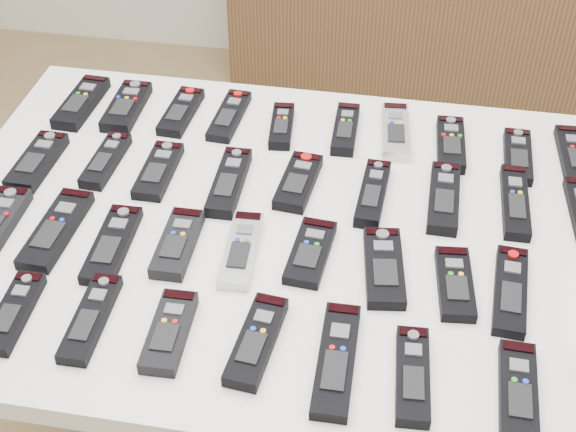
% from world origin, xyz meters
% --- Properties ---
extents(table, '(1.25, 0.88, 0.78)m').
position_xyz_m(table, '(0.02, 0.06, 0.72)').
color(table, white).
rests_on(table, ground).
extents(remote_0, '(0.06, 0.18, 0.02)m').
position_xyz_m(remote_0, '(-0.48, 0.35, 0.79)').
color(remote_0, black).
rests_on(remote_0, table).
extents(remote_1, '(0.06, 0.17, 0.02)m').
position_xyz_m(remote_1, '(-0.38, 0.36, 0.79)').
color(remote_1, black).
rests_on(remote_1, table).
extents(remote_2, '(0.06, 0.16, 0.02)m').
position_xyz_m(remote_2, '(-0.26, 0.36, 0.79)').
color(remote_2, black).
rests_on(remote_2, table).
extents(remote_3, '(0.06, 0.17, 0.02)m').
position_xyz_m(remote_3, '(-0.16, 0.36, 0.79)').
color(remote_3, black).
rests_on(remote_3, table).
extents(remote_4, '(0.06, 0.14, 0.02)m').
position_xyz_m(remote_4, '(-0.05, 0.34, 0.79)').
color(remote_4, black).
rests_on(remote_4, table).
extents(remote_5, '(0.05, 0.16, 0.02)m').
position_xyz_m(remote_5, '(0.08, 0.35, 0.79)').
color(remote_5, black).
rests_on(remote_5, table).
extents(remote_6, '(0.07, 0.18, 0.02)m').
position_xyz_m(remote_6, '(0.18, 0.36, 0.79)').
color(remote_6, '#B7B7BC').
rests_on(remote_6, table).
extents(remote_7, '(0.06, 0.17, 0.02)m').
position_xyz_m(remote_7, '(0.29, 0.34, 0.79)').
color(remote_7, black).
rests_on(remote_7, table).
extents(remote_8, '(0.05, 0.16, 0.02)m').
position_xyz_m(remote_8, '(0.42, 0.32, 0.79)').
color(remote_8, black).
rests_on(remote_8, table).
extents(remote_9, '(0.07, 0.18, 0.02)m').
position_xyz_m(remote_9, '(0.53, 0.35, 0.79)').
color(remote_9, black).
rests_on(remote_9, table).
extents(remote_10, '(0.06, 0.17, 0.02)m').
position_xyz_m(remote_10, '(-0.48, 0.15, 0.79)').
color(remote_10, black).
rests_on(remote_10, table).
extents(remote_11, '(0.05, 0.16, 0.02)m').
position_xyz_m(remote_11, '(-0.36, 0.17, 0.79)').
color(remote_11, black).
rests_on(remote_11, table).
extents(remote_12, '(0.06, 0.16, 0.02)m').
position_xyz_m(remote_12, '(-0.25, 0.16, 0.79)').
color(remote_12, black).
rests_on(remote_12, table).
extents(remote_13, '(0.05, 0.19, 0.02)m').
position_xyz_m(remote_13, '(-0.11, 0.15, 0.79)').
color(remote_13, black).
rests_on(remote_13, table).
extents(remote_14, '(0.07, 0.16, 0.02)m').
position_xyz_m(remote_14, '(0.02, 0.17, 0.79)').
color(remote_14, black).
rests_on(remote_14, table).
extents(remote_15, '(0.05, 0.18, 0.02)m').
position_xyz_m(remote_15, '(0.15, 0.16, 0.79)').
color(remote_15, black).
rests_on(remote_15, table).
extents(remote_16, '(0.05, 0.18, 0.02)m').
position_xyz_m(remote_16, '(0.28, 0.17, 0.79)').
color(remote_16, black).
rests_on(remote_16, table).
extents(remote_17, '(0.05, 0.19, 0.02)m').
position_xyz_m(remote_17, '(0.41, 0.18, 0.79)').
color(remote_17, black).
rests_on(remote_17, table).
extents(remote_20, '(0.07, 0.20, 0.02)m').
position_xyz_m(remote_20, '(-0.37, -0.03, 0.79)').
color(remote_20, black).
rests_on(remote_20, table).
extents(remote_21, '(0.06, 0.19, 0.02)m').
position_xyz_m(remote_21, '(-0.27, -0.05, 0.79)').
color(remote_21, black).
rests_on(remote_21, table).
extents(remote_22, '(0.06, 0.16, 0.02)m').
position_xyz_m(remote_22, '(-0.16, -0.03, 0.79)').
color(remote_22, black).
rests_on(remote_22, table).
extents(remote_23, '(0.06, 0.18, 0.02)m').
position_xyz_m(remote_23, '(-0.05, -0.02, 0.79)').
color(remote_23, '#B7B7BC').
rests_on(remote_23, table).
extents(remote_24, '(0.07, 0.16, 0.02)m').
position_xyz_m(remote_24, '(0.07, -0.01, 0.79)').
color(remote_24, black).
rests_on(remote_24, table).
extents(remote_25, '(0.08, 0.18, 0.02)m').
position_xyz_m(remote_25, '(0.19, -0.03, 0.79)').
color(remote_25, black).
rests_on(remote_25, table).
extents(remote_26, '(0.07, 0.16, 0.02)m').
position_xyz_m(remote_26, '(0.31, -0.04, 0.79)').
color(remote_26, black).
rests_on(remote_26, table).
extents(remote_27, '(0.06, 0.19, 0.02)m').
position_xyz_m(remote_27, '(0.39, -0.04, 0.79)').
color(remote_27, black).
rests_on(remote_27, table).
extents(remote_30, '(0.05, 0.16, 0.02)m').
position_xyz_m(remote_30, '(-0.36, -0.22, 0.79)').
color(remote_30, black).
rests_on(remote_30, table).
extents(remote_31, '(0.05, 0.18, 0.02)m').
position_xyz_m(remote_31, '(-0.24, -0.21, 0.79)').
color(remote_31, black).
rests_on(remote_31, table).
extents(remote_32, '(0.06, 0.16, 0.02)m').
position_xyz_m(remote_32, '(-0.12, -0.22, 0.79)').
color(remote_32, black).
rests_on(remote_32, table).
extents(remote_33, '(0.07, 0.18, 0.02)m').
position_xyz_m(remote_33, '(0.02, -0.21, 0.79)').
color(remote_33, black).
rests_on(remote_33, table).
extents(remote_34, '(0.06, 0.21, 0.02)m').
position_xyz_m(remote_34, '(0.14, -0.23, 0.79)').
color(remote_34, black).
rests_on(remote_34, table).
extents(remote_35, '(0.06, 0.17, 0.02)m').
position_xyz_m(remote_35, '(0.25, -0.24, 0.79)').
color(remote_35, black).
rests_on(remote_35, table).
extents(remote_36, '(0.05, 0.17, 0.02)m').
position_xyz_m(remote_36, '(0.40, -0.24, 0.79)').
color(remote_36, black).
rests_on(remote_36, table).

